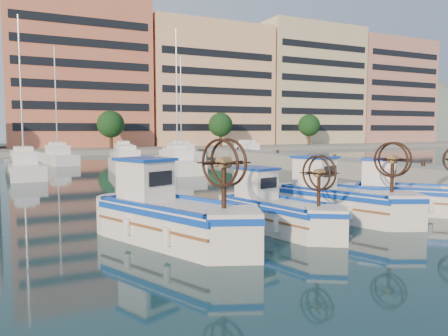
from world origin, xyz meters
TOP-DOWN VIEW (x-y plane):
  - ground at (0.00, 0.00)m, footprint 300.00×300.00m
  - quay at (13.00, 8.00)m, footprint 3.00×60.00m
  - waterfront at (9.23, 65.04)m, footprint 180.00×40.00m
  - hill_east at (140.00, 110.00)m, footprint 160.00×160.00m
  - yacht_marina at (-3.51, 27.66)m, footprint 36.72×22.27m
  - fishing_boat_a at (-4.84, 0.08)m, footprint 3.73×5.21m
  - fishing_boat_b at (-1.15, 0.01)m, footprint 2.56×4.29m
  - fishing_boat_c at (2.08, 0.65)m, footprint 3.34×4.88m
  - fishing_boat_d at (5.30, 0.44)m, footprint 4.21×4.32m

SIDE VIEW (x-z plane):
  - ground at x=0.00m, z-range 0.00..0.00m
  - hill_east at x=140.00m, z-range -25.00..25.00m
  - yacht_marina at x=-3.51m, z-range -5.22..6.28m
  - quay at x=13.00m, z-range 0.00..1.20m
  - fishing_boat_b at x=-1.15m, z-range -0.58..2.01m
  - fishing_boat_d at x=5.30m, z-range -0.62..2.15m
  - fishing_boat_c at x=2.08m, z-range -0.66..2.28m
  - fishing_boat_a at x=-4.84m, z-range -0.70..2.43m
  - waterfront at x=9.23m, z-range -1.70..23.90m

